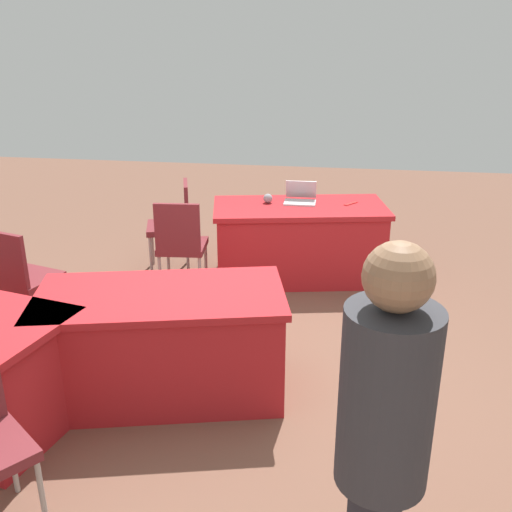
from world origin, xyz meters
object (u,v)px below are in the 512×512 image
table_foreground (299,242)px  chair_back_row (21,274)px  chair_aisle (175,221)px  laptop_silver (300,198)px  table_mid_left (163,343)px  chair_tucked_left (181,242)px  yarn_ball (268,198)px  scissors_red (351,204)px  person_presenter (382,447)px

table_foreground → chair_back_row: chair_back_row is taller
chair_aisle → laptop_silver: (-1.30, -0.12, 0.26)m
table_mid_left → chair_tucked_left: chair_tucked_left is taller
table_foreground → laptop_silver: laptop_silver is taller
yarn_ball → scissors_red: size_ratio=0.52×
chair_tucked_left → laptop_silver: 1.34m
chair_tucked_left → person_presenter: size_ratio=0.54×
table_foreground → person_presenter: 4.00m
table_foreground → chair_tucked_left: chair_tucked_left is taller
table_mid_left → yarn_ball: size_ratio=19.50×
chair_back_row → laptop_silver: bearing=53.6°
person_presenter → laptop_silver: person_presenter is taller
chair_back_row → table_foreground: bearing=51.5°
table_mid_left → person_presenter: size_ratio=1.01×
chair_tucked_left → yarn_ball: (-0.73, -0.70, 0.26)m
laptop_silver → yarn_ball: (0.32, 0.08, 0.01)m
chair_aisle → scissors_red: bearing=-101.7°
person_presenter → scissors_red: person_presenter is taller
chair_aisle → chair_back_row: size_ratio=1.02×
person_presenter → scissors_red: bearing=-167.1°
chair_tucked_left → table_foreground: bearing=26.8°
table_mid_left → chair_aisle: chair_aisle is taller
chair_aisle → chair_back_row: chair_aisle is taller
chair_back_row → yarn_ball: (-1.85, -1.60, 0.29)m
scissors_red → table_foreground: bearing=-35.7°
chair_back_row → scissors_red: 3.19m
table_foreground → chair_tucked_left: size_ratio=1.91×
table_foreground → chair_back_row: size_ratio=1.97×
chair_aisle → yarn_ball: chair_aisle is taller
table_mid_left → person_presenter: (-1.38, 1.67, 0.63)m
chair_back_row → scissors_red: chair_back_row is taller
scissors_red → table_mid_left: bearing=11.4°
table_mid_left → person_presenter: person_presenter is taller
chair_tucked_left → chair_back_row: chair_tucked_left is taller
chair_back_row → scissors_red: (-2.69, -1.69, 0.24)m
table_mid_left → yarn_ball: (-0.43, -2.28, 0.43)m
laptop_silver → scissors_red: 0.52m
chair_aisle → yarn_ball: bearing=-103.3°
table_mid_left → chair_tucked_left: 1.62m
laptop_silver → yarn_ball: laptop_silver is taller
chair_back_row → laptop_silver: (-2.18, -1.68, 0.28)m
table_mid_left → laptop_silver: (-0.76, -2.36, 0.43)m
chair_tucked_left → person_presenter: (-1.68, 3.25, 0.46)m
chair_tucked_left → yarn_ball: 1.05m
table_mid_left → laptop_silver: 2.51m
person_presenter → laptop_silver: (0.62, -4.03, -0.20)m
chair_tucked_left → laptop_silver: (-1.06, -0.78, 0.25)m
chair_tucked_left → chair_aisle: 0.70m
table_foreground → table_mid_left: (0.77, 2.23, 0.00)m
table_foreground → chair_aisle: size_ratio=1.93×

